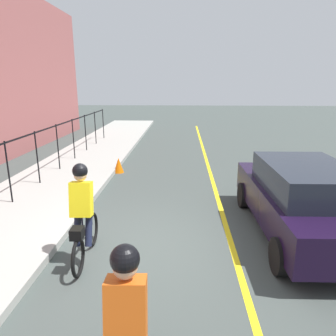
# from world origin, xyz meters

# --- Properties ---
(ground_plane) EXTENTS (80.00, 80.00, 0.00)m
(ground_plane) POSITION_xyz_m (0.00, 0.00, 0.00)
(ground_plane) COLOR #3E4542
(lane_line_centre) EXTENTS (36.00, 0.12, 0.01)m
(lane_line_centre) POSITION_xyz_m (0.00, -1.60, 0.00)
(lane_line_centre) COLOR yellow
(lane_line_centre) RESTS_ON ground
(cyclist_lead) EXTENTS (1.71, 0.37, 1.83)m
(cyclist_lead) POSITION_xyz_m (-0.61, 1.14, 0.91)
(cyclist_lead) COLOR black
(cyclist_lead) RESTS_ON ground
(patrol_sedan) EXTENTS (4.44, 1.99, 1.58)m
(patrol_sedan) POSITION_xyz_m (0.61, -3.08, 0.82)
(patrol_sedan) COLOR black
(patrol_sedan) RESTS_ON ground
(traffic_cone_near) EXTENTS (0.36, 0.36, 0.54)m
(traffic_cone_near) POSITION_xyz_m (5.22, 1.70, 0.27)
(traffic_cone_near) COLOR #E86307
(traffic_cone_near) RESTS_ON ground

